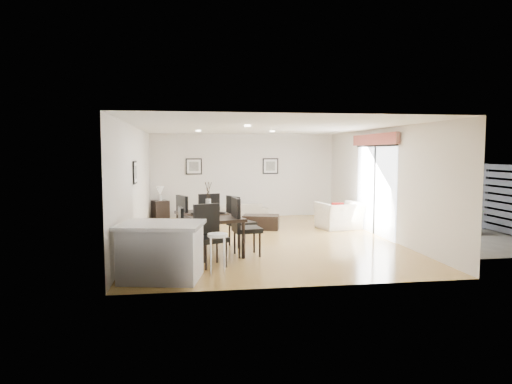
{
  "coord_description": "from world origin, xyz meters",
  "views": [
    {
      "loc": [
        -1.76,
        -10.81,
        2.11
      ],
      "look_at": [
        -0.11,
        0.4,
        1.12
      ],
      "focal_mm": 32.0,
      "sensor_mm": 36.0,
      "label": 1
    }
  ],
  "objects": [
    {
      "name": "dining_chair_wnear",
      "position": [
        -2.04,
        -1.69,
        0.57
      ],
      "size": [
        0.52,
        0.52,
        1.02
      ],
      "rotation": [
        0.0,
        0.0,
        -1.43
      ],
      "color": "black",
      "rests_on": "ground"
    },
    {
      "name": "armchair",
      "position": [
        2.34,
        1.16,
        0.37
      ],
      "size": [
        1.3,
        1.19,
        0.73
      ],
      "primitive_type": "imported",
      "rotation": [
        0.0,
        0.0,
        3.34
      ],
      "color": "white",
      "rests_on": "ground"
    },
    {
      "name": "framed_print_back_right",
      "position": [
        0.9,
        3.97,
        1.65
      ],
      "size": [
        0.52,
        0.04,
        0.52
      ],
      "color": "black",
      "rests_on": "wall_back"
    },
    {
      "name": "courtyard_plant_b",
      "position": [
        5.72,
        1.09,
        0.34
      ],
      "size": [
        0.39,
        0.39,
        0.67
      ],
      "primitive_type": "imported",
      "rotation": [
        0.0,
        0.0,
        0.05
      ],
      "color": "#3F6129",
      "rests_on": "ground"
    },
    {
      "name": "dining_chair_efar",
      "position": [
        -0.69,
        -0.79,
        0.64
      ],
      "size": [
        0.68,
        0.68,
        1.14
      ],
      "rotation": [
        0.0,
        0.0,
        1.99
      ],
      "color": "black",
      "rests_on": "ground"
    },
    {
      "name": "cushion",
      "position": [
        2.24,
        1.06,
        0.58
      ],
      "size": [
        0.32,
        0.1,
        0.32
      ],
      "primitive_type": "cube",
      "rotation": [
        0.0,
        0.0,
        3.13
      ],
      "color": "maroon",
      "rests_on": "armchair"
    },
    {
      "name": "table_lamp",
      "position": [
        -2.65,
        3.66,
        0.89
      ],
      "size": [
        0.23,
        0.23,
        0.44
      ],
      "color": "white",
      "rests_on": "side_table"
    },
    {
      "name": "courtyard_plant_a",
      "position": [
        5.43,
        -0.17,
        0.32
      ],
      "size": [
        0.7,
        0.66,
        0.64
      ],
      "primitive_type": "imported",
      "rotation": [
        0.0,
        0.0,
        0.32
      ],
      "color": "#3F6129",
      "rests_on": "ground"
    },
    {
      "name": "side_table",
      "position": [
        -2.66,
        3.66,
        0.3
      ],
      "size": [
        0.59,
        0.59,
        0.6
      ],
      "primitive_type": "cube",
      "rotation": [
        0.0,
        0.0,
        0.41
      ],
      "color": "black",
      "rests_on": "ground"
    },
    {
      "name": "dining_chair_foot",
      "position": [
        -1.34,
        -0.05,
        0.64
      ],
      "size": [
        0.64,
        0.64,
        1.14
      ],
      "rotation": [
        0.0,
        0.0,
        3.43
      ],
      "color": "black",
      "rests_on": "ground"
    },
    {
      "name": "ground",
      "position": [
        0.0,
        0.0,
        0.0
      ],
      "size": [
        8.0,
        8.0,
        0.0
      ],
      "primitive_type": "plane",
      "color": "tan",
      "rests_on": "ground"
    },
    {
      "name": "dining_chair_enear",
      "position": [
        -0.71,
        -1.71,
        0.67
      ],
      "size": [
        0.6,
        0.6,
        1.19
      ],
      "rotation": [
        0.0,
        0.0,
        1.7
      ],
      "color": "black",
      "rests_on": "ground"
    },
    {
      "name": "wall_left",
      "position": [
        -3.0,
        0.0,
        1.35
      ],
      "size": [
        0.04,
        8.0,
        2.7
      ],
      "primitive_type": "cube",
      "color": "silver",
      "rests_on": "ground"
    },
    {
      "name": "sliding_door",
      "position": [
        2.96,
        0.3,
        1.66
      ],
      "size": [
        0.12,
        2.7,
        2.57
      ],
      "color": "white",
      "rests_on": "wall_right"
    },
    {
      "name": "framed_print_left_wall",
      "position": [
        -2.97,
        -0.2,
        1.65
      ],
      "size": [
        0.04,
        0.52,
        0.52
      ],
      "rotation": [
        0.0,
        0.0,
        1.57
      ],
      "color": "black",
      "rests_on": "wall_left"
    },
    {
      "name": "sofa",
      "position": [
        -0.35,
        2.96,
        0.28
      ],
      "size": [
        2.02,
        1.26,
        0.55
      ],
      "primitive_type": "imported",
      "rotation": [
        0.0,
        0.0,
        3.44
      ],
      "color": "gray",
      "rests_on": "ground"
    },
    {
      "name": "dining_table",
      "position": [
        -1.37,
        -1.22,
        0.71
      ],
      "size": [
        1.47,
        2.1,
        0.79
      ],
      "rotation": [
        0.0,
        0.0,
        0.3
      ],
      "color": "black",
      "rests_on": "ground"
    },
    {
      "name": "wall_right",
      "position": [
        3.0,
        0.0,
        1.35
      ],
      "size": [
        0.04,
        8.0,
        2.7
      ],
      "primitive_type": "cube",
      "color": "silver",
      "rests_on": "ground"
    },
    {
      "name": "dining_chair_head",
      "position": [
        -1.4,
        -2.4,
        0.64
      ],
      "size": [
        0.66,
        0.66,
        1.14
      ],
      "rotation": [
        0.0,
        0.0,
        0.37
      ],
      "color": "black",
      "rests_on": "ground"
    },
    {
      "name": "courtyard",
      "position": [
        6.16,
        0.87,
        0.92
      ],
      "size": [
        6.0,
        6.0,
        2.0
      ],
      "color": "gray",
      "rests_on": "ground"
    },
    {
      "name": "vase",
      "position": [
        -1.37,
        -1.22,
        1.08
      ],
      "size": [
        0.9,
        1.38,
        0.7
      ],
      "color": "white",
      "rests_on": "dining_table"
    },
    {
      "name": "wall_front",
      "position": [
        0.0,
        -4.0,
        1.35
      ],
      "size": [
        6.0,
        0.04,
        2.7
      ],
      "primitive_type": "cube",
      "color": "silver",
      "rests_on": "ground"
    },
    {
      "name": "ceiling",
      "position": [
        0.0,
        0.0,
        2.7
      ],
      "size": [
        6.0,
        8.0,
        0.02
      ],
      "primitive_type": "cube",
      "color": "white",
      "rests_on": "wall_back"
    },
    {
      "name": "dining_chair_wfar",
      "position": [
        -2.04,
        -0.71,
        0.64
      ],
      "size": [
        0.68,
        0.68,
        1.15
      ],
      "rotation": [
        0.0,
        0.0,
        -1.14
      ],
      "color": "black",
      "rests_on": "ground"
    },
    {
      "name": "coffee_table",
      "position": [
        0.18,
        1.42,
        0.19
      ],
      "size": [
        1.09,
        0.82,
        0.39
      ],
      "primitive_type": "cube",
      "rotation": [
        0.0,
        0.0,
        -0.27
      ],
      "color": "black",
      "rests_on": "ground"
    },
    {
      "name": "wall_back",
      "position": [
        0.0,
        4.0,
        1.35
      ],
      "size": [
        6.0,
        0.04,
        2.7
      ],
      "primitive_type": "cube",
      "color": "silver",
      "rests_on": "ground"
    },
    {
      "name": "kitchen_island",
      "position": [
        -2.23,
        -3.23,
        0.48
      ],
      "size": [
        1.53,
        1.28,
        0.94
      ],
      "rotation": [
        0.0,
        0.0,
        -0.2
      ],
      "color": "silver",
      "rests_on": "ground"
    },
    {
      "name": "framed_print_back_left",
      "position": [
        -1.6,
        3.97,
        1.65
      ],
      "size": [
        0.52,
        0.04,
        0.52
      ],
      "color": "black",
      "rests_on": "wall_back"
    },
    {
      "name": "bar_stool",
      "position": [
        -1.3,
        -3.23,
        0.64
      ],
      "size": [
        0.34,
        0.34,
        0.74
      ],
      "color": "white",
      "rests_on": "ground"
    }
  ]
}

